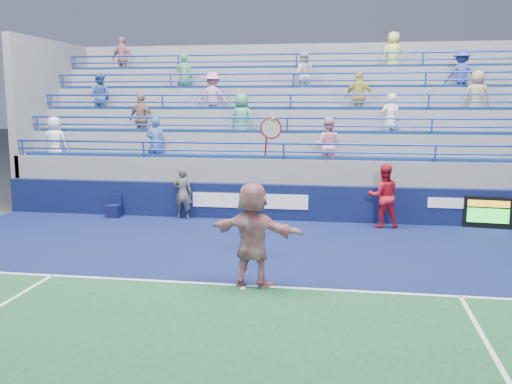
% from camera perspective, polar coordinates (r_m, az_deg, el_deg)
% --- Properties ---
extents(ground, '(120.00, 120.00, 0.00)m').
position_cam_1_polar(ground, '(11.44, -1.15, -9.42)').
color(ground, '#333538').
extents(sponsor_wall, '(18.00, 0.32, 1.10)m').
position_cam_1_polar(sponsor_wall, '(17.56, 2.67, -1.05)').
color(sponsor_wall, '#091333').
rests_on(sponsor_wall, ground).
extents(bleacher_stand, '(18.00, 5.60, 6.13)m').
position_cam_1_polar(bleacher_stand, '(21.14, 3.83, 3.39)').
color(bleacher_stand, slate).
rests_on(bleacher_stand, ground).
extents(serve_speed_board, '(1.34, 0.31, 0.92)m').
position_cam_1_polar(serve_speed_board, '(17.70, 22.18, -1.93)').
color(serve_speed_board, black).
rests_on(serve_speed_board, ground).
extents(judge_chair, '(0.41, 0.41, 0.72)m').
position_cam_1_polar(judge_chair, '(18.53, -14.01, -1.78)').
color(judge_chair, '#0C1039').
rests_on(judge_chair, ground).
extents(tennis_player, '(2.03, 1.06, 3.34)m').
position_cam_1_polar(tennis_player, '(11.19, -0.30, -4.26)').
color(tennis_player, silver).
rests_on(tennis_player, ground).
extents(line_judge, '(0.59, 0.39, 1.61)m').
position_cam_1_polar(line_judge, '(17.82, -7.33, -0.13)').
color(line_judge, '#151A3B').
rests_on(line_judge, ground).
extents(ball_girl, '(0.99, 0.82, 1.85)m').
position_cam_1_polar(ball_girl, '(16.84, 12.64, -0.40)').
color(ball_girl, red).
rests_on(ball_girl, ground).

